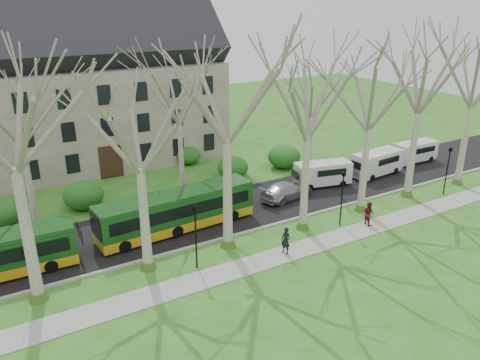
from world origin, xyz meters
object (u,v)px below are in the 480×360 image
van_a (323,174)px  van_c (415,152)px  van_b (377,164)px  bus_follow (177,211)px  sedan (287,190)px  pedestrian_b (369,213)px  pedestrian_a (286,241)px

van_a → van_c: van_a is taller
van_b → bus_follow: bearing=177.9°
bus_follow → van_b: size_ratio=2.21×
sedan → bus_follow: bearing=83.2°
bus_follow → pedestrian_b: 14.41m
bus_follow → pedestrian_a: size_ratio=6.40×
van_b → van_c: bearing=3.3°
van_b → van_c: van_b is taller
sedan → van_c: van_c is taller
van_c → van_b: bearing=-170.1°
bus_follow → van_c: bus_follow is taller
van_c → sedan: bearing=-174.1°
bus_follow → van_a: bearing=2.1°
pedestrian_a → van_a: bearing=108.8°
sedan → pedestrian_b: pedestrian_b is taller
van_a → pedestrian_b: bearing=-91.8°
van_b → pedestrian_b: 11.35m
van_a → bus_follow: bearing=-161.3°
sedan → van_c: size_ratio=1.03×
pedestrian_a → pedestrian_b: bearing=72.0°
van_b → pedestrian_a: bearing=-159.0°
van_c → pedestrian_b: van_c is taller
sedan → van_b: 10.98m
van_a → pedestrian_a: (-10.11, -8.38, -0.18)m
sedan → van_b: size_ratio=0.94×
bus_follow → pedestrian_a: 8.51m
sedan → van_c: bearing=-96.3°
pedestrian_b → sedan: bearing=21.1°
sedan → van_a: 4.68m
pedestrian_a → sedan: bearing=123.1°
van_a → pedestrian_b: (-2.15, -7.98, -0.20)m
van_b → pedestrian_b: size_ratio=2.96×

